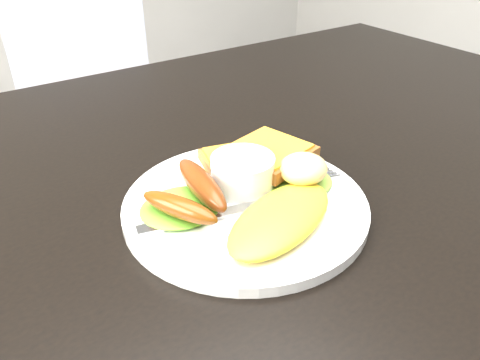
# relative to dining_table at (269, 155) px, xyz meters

# --- Properties ---
(dining_table) EXTENTS (1.20, 0.80, 0.04)m
(dining_table) POSITION_rel_dining_table_xyz_m (0.00, 0.00, 0.00)
(dining_table) COLOR black
(dining_table) RESTS_ON ground
(dining_chair) EXTENTS (0.47, 0.47, 0.05)m
(dining_chair) POSITION_rel_dining_table_xyz_m (0.04, 0.81, -0.28)
(dining_chair) COLOR tan
(dining_chair) RESTS_ON ground
(person) EXTENTS (0.58, 0.50, 1.36)m
(person) POSITION_rel_dining_table_xyz_m (0.10, 0.45, -0.05)
(person) COLOR navy
(person) RESTS_ON ground
(plate) EXTENTS (0.26, 0.26, 0.01)m
(plate) POSITION_rel_dining_table_xyz_m (-0.12, -0.11, 0.03)
(plate) COLOR white
(plate) RESTS_ON dining_table
(lettuce_left) EXTENTS (0.09, 0.08, 0.01)m
(lettuce_left) POSITION_rel_dining_table_xyz_m (-0.18, -0.09, 0.04)
(lettuce_left) COLOR #48A11D
(lettuce_left) RESTS_ON plate
(lettuce_right) EXTENTS (0.11, 0.10, 0.01)m
(lettuce_right) POSITION_rel_dining_table_xyz_m (-0.06, -0.12, 0.04)
(lettuce_right) COLOR #589321
(lettuce_right) RESTS_ON plate
(omelette) EXTENTS (0.16, 0.12, 0.02)m
(omelette) POSITION_rel_dining_table_xyz_m (-0.12, -0.17, 0.04)
(omelette) COLOR #FFEA45
(omelette) RESTS_ON plate
(sausage_a) EXTENTS (0.06, 0.09, 0.02)m
(sausage_a) POSITION_rel_dining_table_xyz_m (-0.19, -0.11, 0.05)
(sausage_a) COLOR #682E05
(sausage_a) RESTS_ON lettuce_left
(sausage_b) EXTENTS (0.04, 0.11, 0.03)m
(sausage_b) POSITION_rel_dining_table_xyz_m (-0.16, -0.09, 0.05)
(sausage_b) COLOR #6B350A
(sausage_b) RESTS_ON lettuce_left
(ramekin) EXTENTS (0.09, 0.09, 0.04)m
(ramekin) POSITION_rel_dining_table_xyz_m (-0.11, -0.09, 0.05)
(ramekin) COLOR white
(ramekin) RESTS_ON plate
(toast_a) EXTENTS (0.09, 0.09, 0.01)m
(toast_a) POSITION_rel_dining_table_xyz_m (-0.09, -0.05, 0.04)
(toast_a) COLOR brown
(toast_a) RESTS_ON plate
(toast_b) EXTENTS (0.10, 0.10, 0.01)m
(toast_b) POSITION_rel_dining_table_xyz_m (-0.06, -0.07, 0.05)
(toast_b) COLOR brown
(toast_b) RESTS_ON toast_a
(potato_salad) EXTENTS (0.07, 0.07, 0.03)m
(potato_salad) POSITION_rel_dining_table_xyz_m (-0.05, -0.13, 0.06)
(potato_salad) COLOR beige
(potato_salad) RESTS_ON lettuce_right
(fork) EXTENTS (0.17, 0.06, 0.00)m
(fork) POSITION_rel_dining_table_xyz_m (-0.15, -0.12, 0.03)
(fork) COLOR #ADAFB7
(fork) RESTS_ON plate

